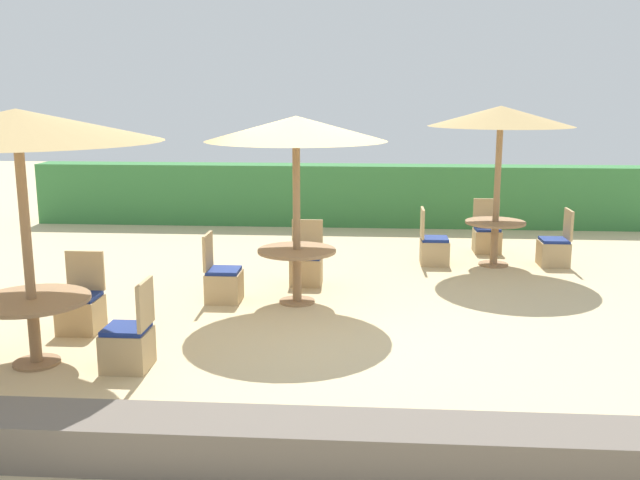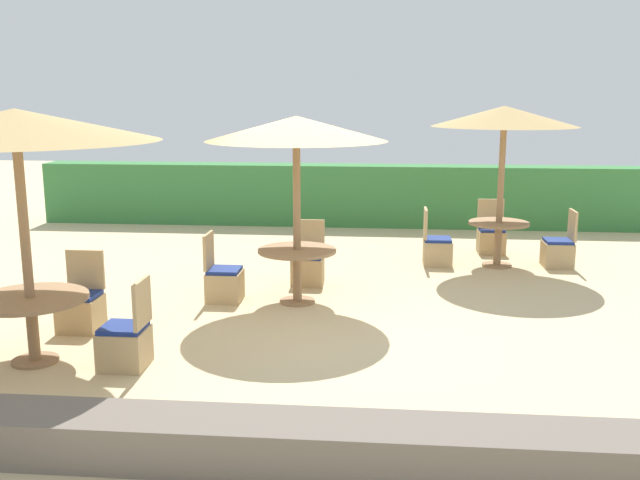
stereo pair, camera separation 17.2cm
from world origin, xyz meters
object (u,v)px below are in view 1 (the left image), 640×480
at_px(parasol_back_right, 501,117).
at_px(round_table_back_right, 495,232).
at_px(patio_chair_back_right_east, 555,250).
at_px(round_table_front_left, 32,311).
at_px(round_table_center, 297,261).
at_px(patio_chair_center_north, 306,266).
at_px(patio_chair_back_right_west, 433,249).
at_px(patio_chair_back_right_north, 487,238).
at_px(patio_chair_front_left_east, 129,344).
at_px(parasol_front_left, 17,126).
at_px(patio_chair_center_west, 223,282).
at_px(patio_chair_front_left_north, 81,310).
at_px(parasol_center, 296,130).

bearing_deg(parasol_back_right, round_table_back_right, 180.00).
bearing_deg(patio_chair_back_right_east, round_table_front_left, 126.58).
distance_m(parasol_back_right, patio_chair_back_right_east, 2.35).
relative_size(round_table_center, patio_chair_back_right_east, 1.12).
height_order(round_table_front_left, patio_chair_center_north, patio_chair_center_north).
distance_m(patio_chair_back_right_west, patio_chair_back_right_north, 1.42).
xyz_separation_m(patio_chair_back_right_west, patio_chair_back_right_east, (1.96, 0.04, 0.00)).
bearing_deg(round_table_front_left, patio_chair_front_left_east, -2.61).
relative_size(parasol_back_right, patio_chair_back_right_north, 2.77).
relative_size(patio_chair_center_north, parasol_back_right, 0.36).
relative_size(parasol_front_left, patio_chair_back_right_north, 3.05).
xyz_separation_m(patio_chair_center_north, patio_chair_center_west, (-1.05, -0.97, 0.00)).
relative_size(patio_chair_center_west, parasol_back_right, 0.36).
distance_m(parasol_front_left, patio_chair_front_left_north, 2.44).
bearing_deg(parasol_front_left, patio_chair_center_west, 58.51).
xyz_separation_m(round_table_center, patio_chair_center_west, (-1.01, -0.00, -0.31)).
bearing_deg(round_table_front_left, parasol_front_left, 26.57).
distance_m(round_table_back_right, patio_chair_back_right_east, 1.03).
bearing_deg(parasol_back_right, patio_chair_center_west, -149.68).
height_order(round_table_front_left, parasol_center, parasol_center).
bearing_deg(patio_chair_front_left_north, round_table_center, -151.00).
height_order(patio_chair_front_left_east, patio_chair_back_right_east, same).
xyz_separation_m(patio_chair_front_left_north, patio_chair_front_left_east, (0.96, -1.11, 0.00)).
bearing_deg(round_table_back_right, round_table_front_left, -139.09).
distance_m(parasol_center, patio_chair_center_west, 2.28).
distance_m(round_table_front_left, patio_chair_center_west, 2.84).
bearing_deg(patio_chair_front_left_north, parasol_front_left, 86.99).
relative_size(patio_chair_center_north, patio_chair_center_west, 1.00).
bearing_deg(patio_chair_center_north, patio_chair_front_left_north, 43.20).
bearing_deg(round_table_back_right, patio_chair_center_north, -155.14).
bearing_deg(patio_chair_back_right_north, parasol_center, 47.69).
distance_m(parasol_center, patio_chair_back_right_east, 5.07).
bearing_deg(patio_chair_center_north, round_table_back_right, -155.14).
xyz_separation_m(round_table_front_left, round_table_back_right, (5.48, 4.75, -0.02)).
bearing_deg(patio_chair_front_left_north, patio_chair_center_north, -136.80).
relative_size(patio_chair_front_left_east, parasol_center, 0.37).
relative_size(parasol_center, round_table_center, 2.38).
xyz_separation_m(round_table_front_left, patio_chair_back_right_north, (5.52, 5.74, -0.32)).
relative_size(round_table_front_left, patio_chair_back_right_east, 1.26).
height_order(parasol_front_left, round_table_center, parasol_front_left).
relative_size(parasol_center, patio_chair_back_right_west, 2.67).
bearing_deg(patio_chair_center_west, parasol_center, 90.12).
distance_m(patio_chair_front_left_north, patio_chair_back_right_east, 7.41).
bearing_deg(parasol_center, round_table_center, 75.96).
distance_m(parasol_front_left, parasol_center, 3.46).
height_order(round_table_back_right, patio_chair_back_right_east, patio_chair_back_right_east).
bearing_deg(round_table_front_left, patio_chair_center_north, 53.26).
relative_size(patio_chair_center_north, patio_chair_back_right_east, 1.00).
xyz_separation_m(parasol_front_left, patio_chair_front_left_north, (0.06, 1.06, -2.19)).
xyz_separation_m(round_table_back_right, patio_chair_back_right_east, (0.98, 0.05, -0.29)).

